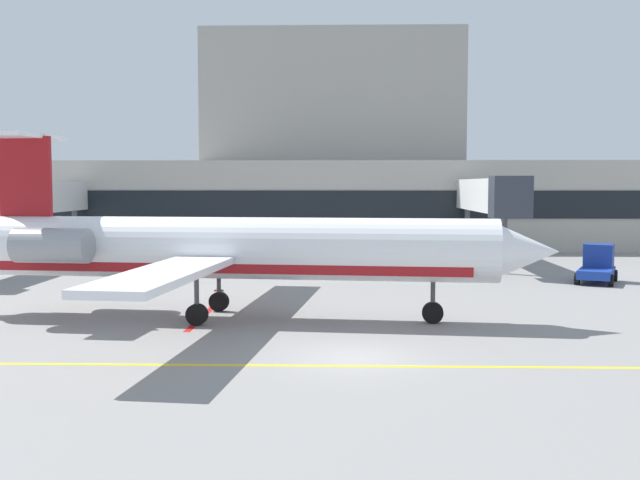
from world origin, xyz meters
TOP-DOWN VIEW (x-y plane):
  - ground at (-0.00, -0.00)m, footprint 120.00×120.00m
  - terminal_building at (0.20, 47.17)m, footprint 69.89×13.97m
  - jet_bridge_west at (-23.22, 27.58)m, footprint 2.40×23.31m
  - jet_bridge_east at (10.17, 30.06)m, footprint 2.40×18.44m
  - regional_jet at (-5.62, 7.43)m, footprint 28.05×23.25m
  - baggage_tug at (-14.75, 27.97)m, footprint 3.00×4.20m
  - pushback_tractor at (14.88, 20.17)m, footprint 3.29×4.13m
  - safety_cone_alpha at (-7.19, 15.85)m, footprint 0.47×0.47m
  - safety_cone_bravo at (-12.32, 14.50)m, footprint 0.47×0.47m

SIDE VIEW (x-z plane):
  - ground at x=0.00m, z-range -0.10..0.00m
  - safety_cone_alpha at x=-7.19m, z-range -0.03..0.52m
  - safety_cone_bravo at x=-12.32m, z-range -0.03..0.52m
  - baggage_tug at x=-14.75m, z-range -0.11..2.14m
  - pushback_tractor at x=14.88m, z-range -0.10..2.15m
  - regional_jet at x=-5.62m, z-range -0.98..7.10m
  - jet_bridge_west at x=-23.22m, z-range 1.72..7.91m
  - jet_bridge_east at x=10.17m, z-range 1.80..8.17m
  - terminal_building at x=0.20m, z-range -3.38..17.04m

